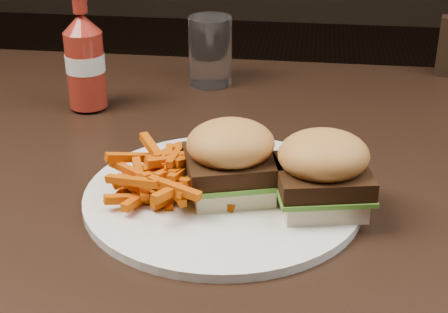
# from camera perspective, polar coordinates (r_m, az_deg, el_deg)

# --- Properties ---
(dining_table) EXTENTS (1.20, 0.80, 0.04)m
(dining_table) POSITION_cam_1_polar(r_m,az_deg,el_deg) (0.89, -4.50, -0.97)
(dining_table) COLOR black
(dining_table) RESTS_ON ground
(plate) EXTENTS (0.31, 0.31, 0.01)m
(plate) POSITION_cam_1_polar(r_m,az_deg,el_deg) (0.77, -0.10, -3.34)
(plate) COLOR white
(plate) RESTS_ON dining_table
(sandwich_half_a) EXTENTS (0.11, 0.10, 0.02)m
(sandwich_half_a) POSITION_cam_1_polar(r_m,az_deg,el_deg) (0.76, 0.53, -2.36)
(sandwich_half_a) COLOR beige
(sandwich_half_a) RESTS_ON plate
(sandwich_half_b) EXTENTS (0.10, 0.10, 0.02)m
(sandwich_half_b) POSITION_cam_1_polar(r_m,az_deg,el_deg) (0.74, 8.04, -3.38)
(sandwich_half_b) COLOR #FBECC3
(sandwich_half_b) RESTS_ON plate
(fries_pile) EXTENTS (0.14, 0.14, 0.05)m
(fries_pile) POSITION_cam_1_polar(r_m,az_deg,el_deg) (0.76, -4.73, -1.53)
(fries_pile) COLOR #C33C04
(fries_pile) RESTS_ON plate
(ketchup_bottle) EXTENTS (0.06, 0.06, 0.11)m
(ketchup_bottle) POSITION_cam_1_polar(r_m,az_deg,el_deg) (1.02, -11.42, 7.08)
(ketchup_bottle) COLOR maroon
(ketchup_bottle) RESTS_ON dining_table
(tumbler) EXTENTS (0.09, 0.09, 0.11)m
(tumbler) POSITION_cam_1_polar(r_m,az_deg,el_deg) (1.10, -1.15, 8.78)
(tumbler) COLOR white
(tumbler) RESTS_ON dining_table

